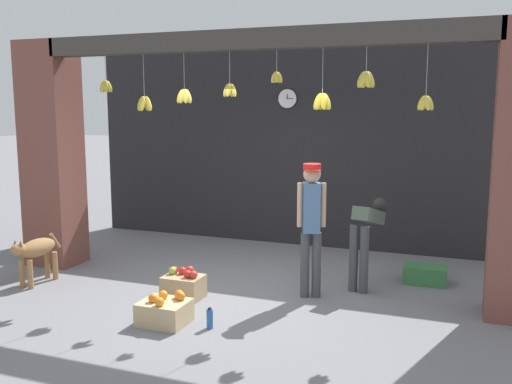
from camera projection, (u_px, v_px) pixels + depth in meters
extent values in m
plane|color=slate|center=(245.00, 293.00, 7.07)|extent=(60.00, 60.00, 0.00)
cube|color=#232326|center=(305.00, 149.00, 9.30)|extent=(7.51, 0.12, 3.19)
cube|color=brown|center=(52.00, 155.00, 8.19)|extent=(0.70, 0.60, 3.19)
cube|color=#3D3833|center=(248.00, 40.00, 6.72)|extent=(5.61, 0.24, 0.24)
cylinder|color=#B2AD99|center=(105.00, 68.00, 7.51)|extent=(0.01, 0.01, 0.32)
ellipsoid|color=gold|center=(109.00, 86.00, 7.53)|extent=(0.11, 0.06, 0.17)
ellipsoid|color=gold|center=(109.00, 86.00, 7.56)|extent=(0.10, 0.10, 0.18)
ellipsoid|color=gold|center=(107.00, 86.00, 7.58)|extent=(0.07, 0.11, 0.18)
ellipsoid|color=gold|center=(104.00, 86.00, 7.57)|extent=(0.11, 0.08, 0.18)
ellipsoid|color=gold|center=(103.00, 86.00, 7.54)|extent=(0.11, 0.08, 0.18)
ellipsoid|color=gold|center=(103.00, 86.00, 7.51)|extent=(0.07, 0.11, 0.18)
ellipsoid|color=gold|center=(106.00, 86.00, 7.50)|extent=(0.10, 0.10, 0.18)
cylinder|color=#B2AD99|center=(144.00, 75.00, 7.27)|extent=(0.01, 0.01, 0.53)
ellipsoid|color=gold|center=(148.00, 104.00, 7.31)|extent=(0.14, 0.08, 0.21)
ellipsoid|color=gold|center=(147.00, 104.00, 7.37)|extent=(0.08, 0.14, 0.21)
ellipsoid|color=gold|center=(141.00, 104.00, 7.34)|extent=(0.14, 0.08, 0.21)
ellipsoid|color=gold|center=(142.00, 104.00, 7.27)|extent=(0.08, 0.14, 0.21)
cylinder|color=#B2AD99|center=(184.00, 71.00, 7.12)|extent=(0.01, 0.01, 0.44)
ellipsoid|color=yellow|center=(188.00, 96.00, 7.15)|extent=(0.13, 0.07, 0.20)
ellipsoid|color=yellow|center=(188.00, 96.00, 7.19)|extent=(0.11, 0.12, 0.21)
ellipsoid|color=yellow|center=(186.00, 96.00, 7.21)|extent=(0.09, 0.13, 0.21)
ellipsoid|color=yellow|center=(182.00, 96.00, 7.20)|extent=(0.13, 0.10, 0.21)
ellipsoid|color=yellow|center=(180.00, 96.00, 7.16)|extent=(0.13, 0.10, 0.21)
ellipsoid|color=yellow|center=(182.00, 96.00, 7.12)|extent=(0.09, 0.13, 0.21)
ellipsoid|color=yellow|center=(185.00, 96.00, 7.12)|extent=(0.11, 0.12, 0.21)
cylinder|color=#B2AD99|center=(230.00, 67.00, 6.85)|extent=(0.01, 0.01, 0.39)
ellipsoid|color=yellow|center=(233.00, 90.00, 6.88)|extent=(0.12, 0.06, 0.18)
ellipsoid|color=yellow|center=(231.00, 90.00, 6.94)|extent=(0.06, 0.12, 0.18)
ellipsoid|color=yellow|center=(226.00, 90.00, 6.91)|extent=(0.12, 0.06, 0.18)
ellipsoid|color=yellow|center=(228.00, 90.00, 6.86)|extent=(0.06, 0.12, 0.18)
cylinder|color=#B2AD99|center=(277.00, 61.00, 6.68)|extent=(0.01, 0.01, 0.25)
ellipsoid|color=yellow|center=(280.00, 77.00, 6.70)|extent=(0.10, 0.05, 0.15)
ellipsoid|color=yellow|center=(278.00, 77.00, 6.74)|extent=(0.07, 0.09, 0.15)
ellipsoid|color=yellow|center=(275.00, 77.00, 6.74)|extent=(0.09, 0.08, 0.15)
ellipsoid|color=yellow|center=(274.00, 77.00, 6.70)|extent=(0.09, 0.08, 0.15)
ellipsoid|color=yellow|center=(277.00, 77.00, 6.67)|extent=(0.07, 0.09, 0.15)
cylinder|color=#B2AD99|center=(323.00, 70.00, 6.46)|extent=(0.01, 0.01, 0.51)
ellipsoid|color=yellow|center=(327.00, 102.00, 6.50)|extent=(0.14, 0.08, 0.21)
ellipsoid|color=yellow|center=(325.00, 102.00, 6.55)|extent=(0.11, 0.13, 0.22)
ellipsoid|color=yellow|center=(321.00, 102.00, 6.57)|extent=(0.11, 0.13, 0.22)
ellipsoid|color=yellow|center=(318.00, 102.00, 6.53)|extent=(0.14, 0.08, 0.21)
ellipsoid|color=yellow|center=(319.00, 102.00, 6.48)|extent=(0.11, 0.13, 0.22)
ellipsoid|color=yellow|center=(323.00, 102.00, 6.46)|extent=(0.11, 0.13, 0.22)
cylinder|color=#B2AD99|center=(367.00, 59.00, 6.25)|extent=(0.01, 0.01, 0.28)
ellipsoid|color=yellow|center=(370.00, 80.00, 6.27)|extent=(0.13, 0.07, 0.20)
ellipsoid|color=yellow|center=(369.00, 80.00, 6.32)|extent=(0.10, 0.12, 0.21)
ellipsoid|color=yellow|center=(364.00, 80.00, 6.33)|extent=(0.10, 0.12, 0.21)
ellipsoid|color=yellow|center=(361.00, 80.00, 6.30)|extent=(0.13, 0.07, 0.20)
ellipsoid|color=yellow|center=(363.00, 79.00, 6.25)|extent=(0.10, 0.12, 0.21)
ellipsoid|color=yellow|center=(368.00, 79.00, 6.24)|extent=(0.10, 0.12, 0.21)
cylinder|color=#B2AD99|center=(427.00, 70.00, 6.04)|extent=(0.01, 0.01, 0.54)
ellipsoid|color=yellow|center=(430.00, 103.00, 6.08)|extent=(0.11, 0.06, 0.17)
ellipsoid|color=yellow|center=(428.00, 103.00, 6.12)|extent=(0.09, 0.11, 0.18)
ellipsoid|color=yellow|center=(424.00, 103.00, 6.14)|extent=(0.09, 0.11, 0.18)
ellipsoid|color=yellow|center=(421.00, 103.00, 6.11)|extent=(0.11, 0.06, 0.17)
ellipsoid|color=yellow|center=(423.00, 103.00, 6.07)|extent=(0.09, 0.11, 0.18)
ellipsoid|color=yellow|center=(427.00, 103.00, 6.05)|extent=(0.09, 0.11, 0.18)
ellipsoid|color=#9E7042|center=(38.00, 248.00, 7.39)|extent=(0.26, 0.59, 0.23)
cylinder|color=#9E7042|center=(30.00, 274.00, 7.21)|extent=(0.07, 0.07, 0.37)
cylinder|color=#9E7042|center=(22.00, 273.00, 7.26)|extent=(0.07, 0.07, 0.37)
cylinder|color=#9E7042|center=(55.00, 266.00, 7.61)|extent=(0.07, 0.07, 0.37)
cylinder|color=#9E7042|center=(47.00, 264.00, 7.66)|extent=(0.07, 0.07, 0.37)
ellipsoid|color=#9E7042|center=(18.00, 249.00, 7.10)|extent=(0.16, 0.22, 0.16)
cone|color=brown|center=(21.00, 243.00, 7.06)|extent=(0.05, 0.05, 0.06)
cone|color=brown|center=(15.00, 242.00, 7.10)|extent=(0.05, 0.05, 0.06)
cylinder|color=#9E7042|center=(55.00, 241.00, 7.68)|extent=(0.05, 0.19, 0.24)
cylinder|color=#424247|center=(316.00, 265.00, 6.87)|extent=(0.11, 0.11, 0.80)
cylinder|color=#424247|center=(305.00, 265.00, 6.87)|extent=(0.11, 0.11, 0.80)
cube|color=#4C7099|center=(312.00, 208.00, 6.77)|extent=(0.25, 0.23, 0.60)
cylinder|color=tan|center=(323.00, 205.00, 6.76)|extent=(0.06, 0.06, 0.53)
cylinder|color=tan|center=(300.00, 205.00, 6.76)|extent=(0.06, 0.06, 0.53)
sphere|color=tan|center=(312.00, 174.00, 6.71)|extent=(0.21, 0.21, 0.21)
cylinder|color=red|center=(312.00, 167.00, 6.69)|extent=(0.21, 0.21, 0.07)
cube|color=red|center=(313.00, 170.00, 6.59)|extent=(0.20, 0.17, 0.01)
cylinder|color=#424247|center=(353.00, 258.00, 7.09)|extent=(0.11, 0.11, 0.84)
cylinder|color=#424247|center=(364.00, 260.00, 7.01)|extent=(0.11, 0.11, 0.84)
cube|color=#4C5B4C|center=(369.00, 216.00, 7.21)|extent=(0.35, 0.65, 0.32)
sphere|color=black|center=(380.00, 205.00, 7.53)|extent=(0.20, 0.20, 0.20)
cube|color=tan|center=(164.00, 312.00, 6.07)|extent=(0.50, 0.43, 0.24)
sphere|color=orange|center=(163.00, 295.00, 6.13)|extent=(0.10, 0.10, 0.10)
sphere|color=orange|center=(179.00, 294.00, 6.15)|extent=(0.10, 0.10, 0.10)
sphere|color=orange|center=(153.00, 298.00, 6.03)|extent=(0.10, 0.10, 0.10)
sphere|color=orange|center=(181.00, 296.00, 6.09)|extent=(0.10, 0.10, 0.10)
sphere|color=orange|center=(160.00, 302.00, 5.91)|extent=(0.10, 0.10, 0.10)
cube|color=tan|center=(183.00, 287.00, 6.86)|extent=(0.46, 0.35, 0.28)
sphere|color=red|center=(193.00, 275.00, 6.75)|extent=(0.10, 0.10, 0.10)
sphere|color=red|center=(190.00, 270.00, 6.94)|extent=(0.10, 0.10, 0.10)
sphere|color=red|center=(174.00, 270.00, 6.94)|extent=(0.10, 0.10, 0.10)
sphere|color=red|center=(182.00, 271.00, 6.91)|extent=(0.10, 0.10, 0.10)
sphere|color=red|center=(188.00, 274.00, 6.77)|extent=(0.10, 0.10, 0.10)
sphere|color=#99B238|center=(173.00, 271.00, 6.91)|extent=(0.10, 0.10, 0.10)
cube|color=#387A42|center=(425.00, 275.00, 7.44)|extent=(0.54, 0.35, 0.23)
cylinder|color=#2D60AD|center=(210.00, 319.00, 5.94)|extent=(0.07, 0.07, 0.20)
cylinder|color=black|center=(210.00, 309.00, 5.92)|extent=(0.04, 0.04, 0.02)
cylinder|color=black|center=(288.00, 99.00, 9.21)|extent=(0.32, 0.01, 0.32)
cylinder|color=white|center=(287.00, 99.00, 9.20)|extent=(0.30, 0.02, 0.30)
cube|color=black|center=(287.00, 97.00, 9.19)|extent=(0.01, 0.01, 0.08)
cube|color=black|center=(290.00, 99.00, 9.18)|extent=(0.11, 0.01, 0.01)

